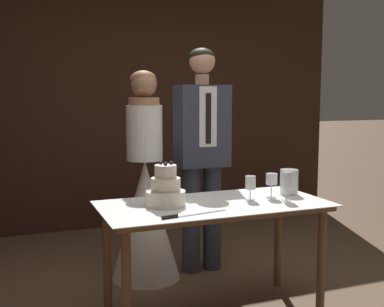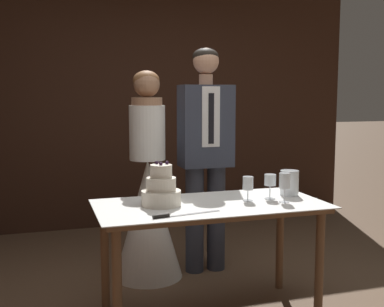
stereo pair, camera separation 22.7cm
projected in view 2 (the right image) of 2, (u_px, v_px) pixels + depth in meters
wall_back at (144, 96)px, 5.36m from camera, size 4.92×0.12×2.88m
cake_table at (210, 217)px, 3.12m from camera, size 1.48×0.72×0.75m
tiered_cake at (161, 190)px, 3.05m from camera, size 0.25×0.25×0.28m
cake_knife at (174, 215)px, 2.77m from camera, size 0.43×0.09×0.02m
wine_glass_near at (285, 182)px, 3.13m from camera, size 0.07×0.07×0.19m
wine_glass_middle at (248, 184)px, 3.17m from camera, size 0.07×0.07×0.16m
wine_glass_far at (270, 181)px, 3.23m from camera, size 0.08×0.08×0.17m
hurricane_candle at (289, 184)px, 3.35m from camera, size 0.13×0.13×0.18m
bride at (148, 203)px, 3.81m from camera, size 0.54×0.54×1.64m
groom at (206, 148)px, 3.90m from camera, size 0.42×0.25×1.82m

